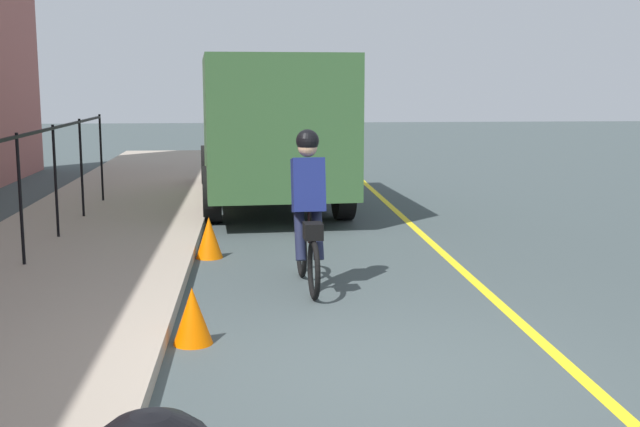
% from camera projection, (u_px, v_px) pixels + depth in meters
% --- Properties ---
extents(ground_plane, '(80.00, 80.00, 0.00)m').
position_uv_depth(ground_plane, '(380.00, 374.00, 6.57)').
color(ground_plane, '#3B4647').
extents(lane_line_centre, '(36.00, 0.12, 0.01)m').
position_uv_depth(lane_line_centre, '(571.00, 368.00, 6.71)').
color(lane_line_centre, yellow).
rests_on(lane_line_centre, ground).
extents(cyclist_lead, '(1.71, 0.38, 1.83)m').
position_uv_depth(cyclist_lead, '(308.00, 211.00, 9.11)').
color(cyclist_lead, black).
rests_on(cyclist_lead, ground).
extents(box_truck_background, '(6.85, 2.88, 2.78)m').
position_uv_depth(box_truck_background, '(268.00, 124.00, 15.32)').
color(box_truck_background, '#366033').
rests_on(box_truck_background, ground).
extents(traffic_cone_near, '(0.36, 0.36, 0.52)m').
position_uv_depth(traffic_cone_near, '(192.00, 316.00, 7.30)').
color(traffic_cone_near, '#EA5E00').
rests_on(traffic_cone_near, ground).
extents(traffic_cone_far, '(0.36, 0.36, 0.56)m').
position_uv_depth(traffic_cone_far, '(209.00, 238.00, 10.85)').
color(traffic_cone_far, '#E96301').
rests_on(traffic_cone_far, ground).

